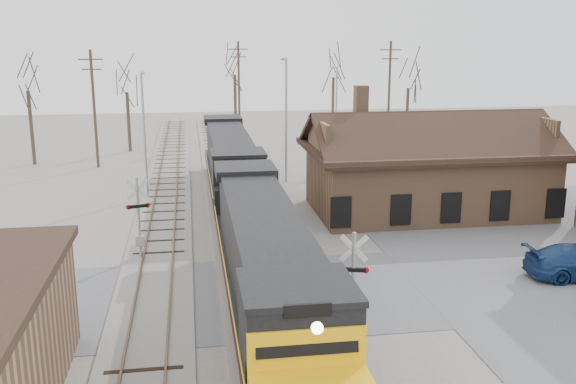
# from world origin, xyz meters

# --- Properties ---
(ground) EXTENTS (140.00, 140.00, 0.00)m
(ground) POSITION_xyz_m (0.00, 0.00, 0.00)
(ground) COLOR gray
(ground) RESTS_ON ground
(road) EXTENTS (60.00, 9.00, 0.03)m
(road) POSITION_xyz_m (0.00, 0.00, 0.01)
(road) COLOR #5D5D62
(road) RESTS_ON ground
(track_main) EXTENTS (3.40, 90.00, 0.24)m
(track_main) POSITION_xyz_m (0.00, 15.00, 0.07)
(track_main) COLOR gray
(track_main) RESTS_ON ground
(track_siding) EXTENTS (3.40, 90.00, 0.24)m
(track_siding) POSITION_xyz_m (-4.50, 15.00, 0.07)
(track_siding) COLOR gray
(track_siding) RESTS_ON ground
(depot) EXTENTS (15.20, 9.31, 7.90)m
(depot) POSITION_xyz_m (11.99, 12.00, 2.41)
(depot) COLOR #90694A
(depot) RESTS_ON ground
(locomotive_lead) EXTENTS (3.03, 20.31, 4.51)m
(locomotive_lead) POSITION_xyz_m (0.00, -3.14, 2.37)
(locomotive_lead) COLOR black
(locomotive_lead) RESTS_ON ground
(locomotive_trailing) EXTENTS (3.03, 20.31, 4.27)m
(locomotive_trailing) POSITION_xyz_m (0.00, 17.45, 2.37)
(locomotive_trailing) COLOR black
(locomotive_trailing) RESTS_ON ground
(crossbuck_near) EXTENTS (1.13, 0.39, 4.03)m
(crossbuck_near) POSITION_xyz_m (3.01, -4.37, 1.89)
(crossbuck_near) COLOR #A5A8AD
(crossbuck_near) RESTS_ON ground
(crossbuck_far) EXTENTS (1.18, 0.40, 4.21)m
(crossbuck_far) POSITION_xyz_m (-5.36, 5.56, 1.96)
(crossbuck_far) COLOR #A5A8AD
(crossbuck_far) RESTS_ON ground
(streetlight_a) EXTENTS (0.25, 2.04, 8.61)m
(streetlight_a) POSITION_xyz_m (-5.75, 18.49, 4.84)
(streetlight_a) COLOR #A5A8AD
(streetlight_a) RESTS_ON ground
(streetlight_b) EXTENTS (0.25, 2.04, 9.37)m
(streetlight_b) POSITION_xyz_m (4.50, 21.87, 5.23)
(streetlight_b) COLOR #A5A8AD
(streetlight_b) RESTS_ON ground
(streetlight_c) EXTENTS (0.25, 2.04, 8.17)m
(streetlight_c) POSITION_xyz_m (11.05, 33.54, 4.61)
(streetlight_c) COLOR #A5A8AD
(streetlight_c) RESTS_ON ground
(utility_pole_a) EXTENTS (2.00, 0.24, 9.84)m
(utility_pole_a) POSITION_xyz_m (-10.52, 29.75, 5.15)
(utility_pole_a) COLOR #382D23
(utility_pole_a) RESTS_ON ground
(utility_pole_b) EXTENTS (2.00, 0.24, 10.38)m
(utility_pole_b) POSITION_xyz_m (2.62, 42.57, 5.42)
(utility_pole_b) COLOR #382D23
(utility_pole_b) RESTS_ON ground
(utility_pole_c) EXTENTS (2.00, 0.24, 10.48)m
(utility_pole_c) POSITION_xyz_m (15.71, 31.96, 5.47)
(utility_pole_c) COLOR #382D23
(utility_pole_c) RESTS_ON ground
(tree_a) EXTENTS (4.25, 4.25, 10.42)m
(tree_a) POSITION_xyz_m (-16.20, 32.02, 7.42)
(tree_a) COLOR #382D23
(tree_a) RESTS_ON ground
(tree_b) EXTENTS (3.80, 3.80, 9.32)m
(tree_b) POSITION_xyz_m (-8.48, 37.45, 6.63)
(tree_b) COLOR #382D23
(tree_b) RESTS_ON ground
(tree_c) EXTENTS (4.50, 4.50, 11.03)m
(tree_c) POSITION_xyz_m (2.44, 45.89, 7.85)
(tree_c) COLOR #382D23
(tree_c) RESTS_ON ground
(tree_d) EXTENTS (4.34, 4.34, 10.62)m
(tree_d) POSITION_xyz_m (13.14, 44.04, 7.56)
(tree_d) COLOR #382D23
(tree_d) RESTS_ON ground
(tree_e) EXTENTS (3.97, 3.97, 9.73)m
(tree_e) POSITION_xyz_m (18.63, 35.10, 6.92)
(tree_e) COLOR #382D23
(tree_e) RESTS_ON ground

